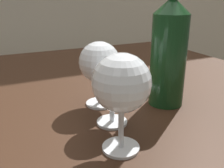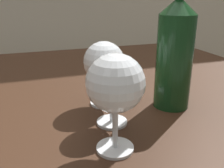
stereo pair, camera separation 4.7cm
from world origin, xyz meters
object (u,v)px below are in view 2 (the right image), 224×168
wine_glass_white (115,85)px  wine_glass_chardonnay (104,63)px  wine_bottle (175,51)px  wine_glass_rose (112,80)px

wine_glass_white → wine_glass_chardonnay: (0.04, 0.18, -0.02)m
wine_glass_chardonnay → wine_bottle: 0.15m
wine_glass_rose → wine_bottle: (0.15, 0.04, 0.04)m
wine_glass_white → wine_glass_rose: bearing=74.3°
wine_glass_white → wine_glass_rose: wine_glass_white is taller
wine_glass_white → wine_bottle: 0.21m
wine_glass_rose → wine_glass_chardonnay: 0.09m
wine_glass_white → wine_bottle: bearing=34.6°
wine_glass_rose → wine_glass_white: bearing=-105.7°
wine_glass_rose → wine_glass_chardonnay: bearing=81.8°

